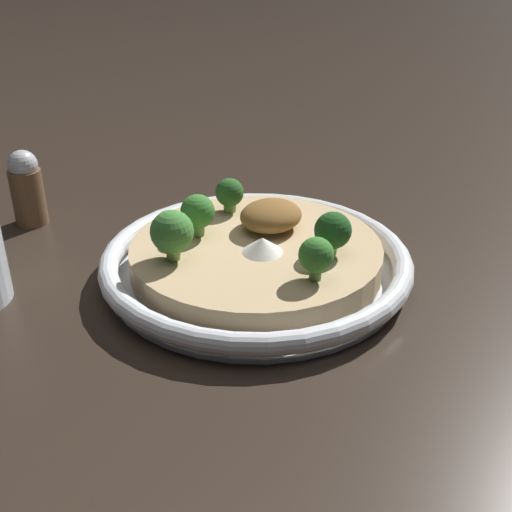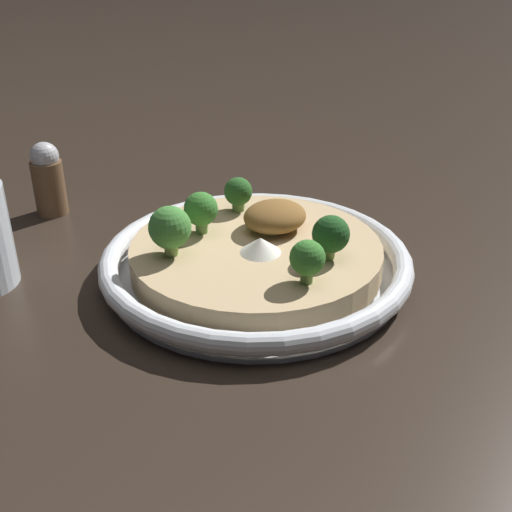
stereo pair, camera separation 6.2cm
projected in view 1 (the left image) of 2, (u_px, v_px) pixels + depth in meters
name	position (u px, v px, depth m)	size (l,w,h in m)	color
ground_plane	(256.00, 276.00, 0.63)	(6.00, 6.00, 0.00)	#2D231C
risotto_bowl	(256.00, 260.00, 0.62)	(0.30, 0.30, 0.04)	silver
cheese_sprinkle	(262.00, 245.00, 0.60)	(0.04, 0.04, 0.02)	white
crispy_onion_garnish	(271.00, 216.00, 0.64)	(0.07, 0.06, 0.03)	brown
broccoli_front_left	(316.00, 256.00, 0.55)	(0.03, 0.03, 0.04)	#668E47
broccoli_back_right	(230.00, 194.00, 0.67)	(0.03, 0.03, 0.04)	#668E47
broccoli_front	(333.00, 231.00, 0.59)	(0.03, 0.03, 0.04)	#84A856
broccoli_back	(198.00, 213.00, 0.62)	(0.03, 0.03, 0.04)	#668E47
broccoli_back_left	(172.00, 232.00, 0.58)	(0.04, 0.04, 0.05)	#84A856
pepper_shaker	(27.00, 188.00, 0.72)	(0.04, 0.04, 0.09)	brown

